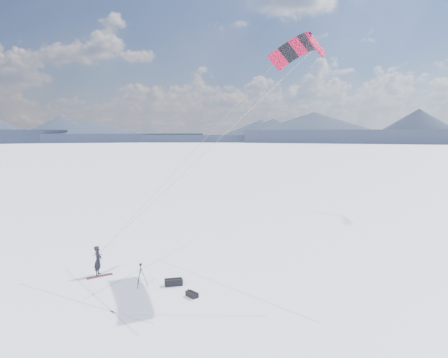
{
  "coord_description": "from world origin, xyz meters",
  "views": [
    {
      "loc": [
        5.18,
        -23.05,
        8.42
      ],
      "look_at": [
        5.0,
        3.87,
        5.44
      ],
      "focal_mm": 35.0,
      "sensor_mm": 36.0,
      "label": 1
    }
  ],
  "objects_px": {
    "snowboard": "(100,276)",
    "gear_bag_a": "(174,282)",
    "tripod": "(141,272)",
    "gear_bag_b": "(192,294)",
    "snowkiter": "(98,275)"
  },
  "relations": [
    {
      "from": "tripod",
      "to": "gear_bag_a",
      "type": "distance_m",
      "value": 1.88
    },
    {
      "from": "snowboard",
      "to": "gear_bag_a",
      "type": "xyz_separation_m",
      "value": [
        4.48,
        -1.42,
        0.17
      ]
    },
    {
      "from": "tripod",
      "to": "gear_bag_b",
      "type": "relative_size",
      "value": 1.71
    },
    {
      "from": "snowkiter",
      "to": "snowboard",
      "type": "height_order",
      "value": "snowkiter"
    },
    {
      "from": "snowkiter",
      "to": "snowboard",
      "type": "bearing_deg",
      "value": -152.75
    },
    {
      "from": "snowboard",
      "to": "gear_bag_b",
      "type": "height_order",
      "value": "gear_bag_b"
    },
    {
      "from": "snowboard",
      "to": "gear_bag_a",
      "type": "bearing_deg",
      "value": -53.8
    },
    {
      "from": "tripod",
      "to": "gear_bag_a",
      "type": "bearing_deg",
      "value": -5.27
    },
    {
      "from": "gear_bag_a",
      "to": "gear_bag_b",
      "type": "relative_size",
      "value": 1.38
    },
    {
      "from": "snowboard",
      "to": "gear_bag_a",
      "type": "height_order",
      "value": "gear_bag_a"
    },
    {
      "from": "gear_bag_b",
      "to": "tripod",
      "type": "bearing_deg",
      "value": -157.45
    },
    {
      "from": "snowkiter",
      "to": "snowboard",
      "type": "relative_size",
      "value": 1.14
    },
    {
      "from": "gear_bag_a",
      "to": "snowkiter",
      "type": "bearing_deg",
      "value": 144.97
    },
    {
      "from": "gear_bag_a",
      "to": "gear_bag_b",
      "type": "xyz_separation_m",
      "value": [
        1.14,
        -1.66,
        -0.05
      ]
    },
    {
      "from": "tripod",
      "to": "gear_bag_a",
      "type": "xyz_separation_m",
      "value": [
        1.75,
        0.19,
        -0.65
      ]
    }
  ]
}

